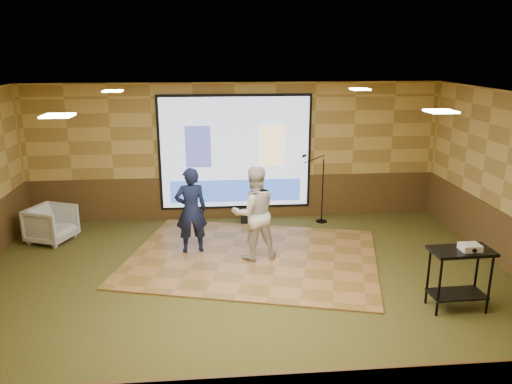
{
  "coord_description": "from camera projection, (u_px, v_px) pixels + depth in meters",
  "views": [
    {
      "loc": [
        -0.52,
        -7.2,
        3.69
      ],
      "look_at": [
        0.23,
        1.02,
        1.3
      ],
      "focal_mm": 35.0,
      "sensor_mm": 36.0,
      "label": 1
    }
  ],
  "objects": [
    {
      "name": "player_left",
      "position": [
        191.0,
        210.0,
        9.11
      ],
      "size": [
        0.64,
        0.47,
        1.61
      ],
      "primitive_type": "imported",
      "rotation": [
        0.0,
        0.0,
        3.29
      ],
      "color": "#131A3B",
      "rests_on": "dance_floor"
    },
    {
      "name": "projector_screen",
      "position": [
        235.0,
        154.0,
        10.84
      ],
      "size": [
        3.32,
        0.06,
        2.52
      ],
      "color": "black",
      "rests_on": "room_shell"
    },
    {
      "name": "av_table",
      "position": [
        460.0,
        268.0,
        7.17
      ],
      "size": [
        0.88,
        0.47,
        0.93
      ],
      "rotation": [
        0.0,
        0.0,
        0.04
      ],
      "color": "black",
      "rests_on": "ground"
    },
    {
      "name": "player_right",
      "position": [
        254.0,
        213.0,
        8.83
      ],
      "size": [
        0.93,
        0.79,
        1.69
      ],
      "primitive_type": "imported",
      "rotation": [
        0.0,
        0.0,
        3.34
      ],
      "color": "silver",
      "rests_on": "dance_floor"
    },
    {
      "name": "dance_floor",
      "position": [
        253.0,
        257.0,
        9.11
      ],
      "size": [
        5.14,
        4.39,
        0.03
      ],
      "primitive_type": "cube",
      "rotation": [
        0.0,
        0.0,
        -0.26
      ],
      "color": "#A76F3D",
      "rests_on": "ground"
    },
    {
      "name": "ground",
      "position": [
        247.0,
        288.0,
        7.96
      ],
      "size": [
        9.0,
        9.0,
        0.0
      ],
      "primitive_type": "plane",
      "color": "#2A3819",
      "rests_on": "ground"
    },
    {
      "name": "downlight_nw",
      "position": [
        113.0,
        91.0,
        8.66
      ],
      "size": [
        0.32,
        0.32,
        0.02
      ],
      "primitive_type": "cube",
      "color": "#FFEDBF",
      "rests_on": "room_shell"
    },
    {
      "name": "downlight_sw",
      "position": [
        58.0,
        116.0,
        5.51
      ],
      "size": [
        0.32,
        0.32,
        0.02
      ],
      "primitive_type": "cube",
      "color": "#FFEDBF",
      "rests_on": "room_shell"
    },
    {
      "name": "projector",
      "position": [
        470.0,
        247.0,
        7.06
      ],
      "size": [
        0.27,
        0.23,
        0.09
      ],
      "primitive_type": "cube",
      "rotation": [
        0.0,
        0.0,
        -0.0
      ],
      "color": "silver",
      "rests_on": "av_table"
    },
    {
      "name": "duffel_bag",
      "position": [
        251.0,
        216.0,
        10.94
      ],
      "size": [
        0.45,
        0.31,
        0.27
      ],
      "primitive_type": "cube",
      "rotation": [
        0.0,
        0.0,
        -0.05
      ],
      "color": "black",
      "rests_on": "ground"
    },
    {
      "name": "wainscot_back",
      "position": [
        236.0,
        197.0,
        11.16
      ],
      "size": [
        9.0,
        0.04,
        0.95
      ],
      "primitive_type": "cube",
      "color": "#4E3B1A",
      "rests_on": "ground"
    },
    {
      "name": "room_shell",
      "position": [
        247.0,
        160.0,
        7.38
      ],
      "size": [
        9.04,
        7.04,
        3.02
      ],
      "color": "tan",
      "rests_on": "ground"
    },
    {
      "name": "downlight_se",
      "position": [
        441.0,
        111.0,
        5.89
      ],
      "size": [
        0.32,
        0.32,
        0.02
      ],
      "primitive_type": "cube",
      "color": "#FFEDBF",
      "rests_on": "room_shell"
    },
    {
      "name": "banquet_chair",
      "position": [
        51.0,
        224.0,
        9.8
      ],
      "size": [
        1.02,
        1.01,
        0.72
      ],
      "primitive_type": "imported",
      "rotation": [
        0.0,
        0.0,
        1.18
      ],
      "color": "gray",
      "rests_on": "ground"
    },
    {
      "name": "mic_stand",
      "position": [
        320.0,
        200.0,
        10.87
      ],
      "size": [
        0.6,
        0.25,
        1.53
      ],
      "rotation": [
        0.0,
        0.0,
        -0.08
      ],
      "color": "black",
      "rests_on": "ground"
    },
    {
      "name": "downlight_ne",
      "position": [
        360.0,
        89.0,
        9.05
      ],
      "size": [
        0.32,
        0.32,
        0.02
      ],
      "primitive_type": "cube",
      "color": "#FFEDBF",
      "rests_on": "room_shell"
    }
  ]
}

